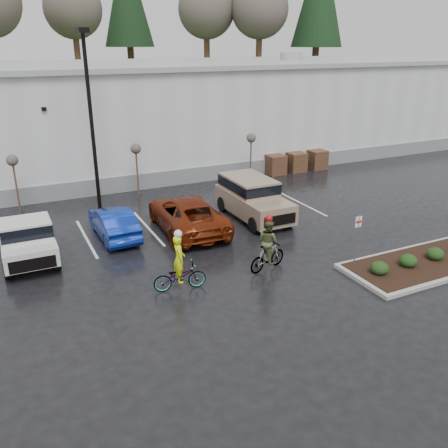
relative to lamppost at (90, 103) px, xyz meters
name	(u,v)px	position (x,y,z in m)	size (l,w,h in m)	color
ground	(277,288)	(4.00, -12.00, -5.69)	(120.00, 120.00, 0.00)	black
warehouse	(121,114)	(4.00, 9.99, -2.04)	(60.50, 15.50, 7.20)	silver
wooded_ridge	(71,94)	(4.00, 33.00, -2.69)	(80.00, 25.00, 6.00)	#1F3C19
lamppost	(90,103)	(0.00, 0.00, 0.00)	(0.50, 1.00, 9.22)	black
sapling_west	(13,164)	(-4.00, 1.00, -2.96)	(0.60, 0.60, 3.20)	#462C1C
sapling_mid	(136,152)	(2.50, 1.00, -2.96)	(0.60, 0.60, 3.20)	#462C1C
sapling_east	(251,141)	(10.00, 1.00, -2.96)	(0.60, 0.60, 3.20)	#462C1C
pallet_stack_a	(275,165)	(12.50, 2.00, -5.01)	(1.20, 1.20, 1.35)	#462C1C
pallet_stack_b	(296,162)	(14.20, 2.00, -5.01)	(1.20, 1.20, 1.35)	#462C1C
pallet_stack_c	(317,159)	(16.00, 2.00, -5.01)	(1.20, 1.20, 1.35)	#462C1C
curb_island	(434,261)	(11.00, -13.00, -5.61)	(8.00, 3.00, 0.15)	gray
mulch_bed	(434,259)	(11.00, -13.00, -5.52)	(7.60, 2.60, 0.04)	black
shrub_a	(380,268)	(8.00, -13.00, -5.27)	(0.70, 0.70, 0.52)	black
shrub_b	(408,261)	(9.50, -13.00, -5.27)	(0.70, 0.70, 0.52)	black
shrub_c	(435,254)	(11.00, -13.00, -5.27)	(0.70, 0.70, 0.52)	black
fire_lane_sign	(357,234)	(7.80, -11.80, -4.28)	(0.30, 0.05, 2.20)	gray
pickup_white	(26,235)	(-4.07, -5.00, -4.71)	(2.10, 5.20, 1.96)	silver
car_blue	(114,223)	(-0.25, -4.40, -4.98)	(1.50, 4.30, 1.42)	navy
car_red	(187,214)	(3.16, -5.08, -4.86)	(2.74, 5.94, 1.65)	#6A2009
suv_tan	(254,199)	(6.86, -5.06, -4.66)	(2.20, 5.10, 2.06)	gray
cyclist_hivis	(179,271)	(0.71, -10.50, -4.96)	(2.03, 0.98, 2.36)	#3F3F44
cyclist_olive	(268,250)	(4.46, -10.50, -4.83)	(1.87, 0.98, 2.34)	#3F3F44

